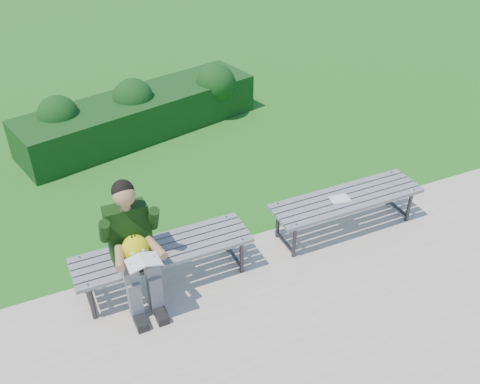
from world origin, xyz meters
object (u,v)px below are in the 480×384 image
object	(u,v)px
hedge	(141,111)
bench_left	(163,253)
bench_right	(347,201)
paper_sheet	(340,199)
seated_boy	(133,243)

from	to	relation	value
hedge	bench_left	world-z (taller)	hedge
hedge	bench_left	bearing A→B (deg)	-102.46
bench_right	paper_sheet	world-z (taller)	bench_right
hedge	bench_right	world-z (taller)	hedge
bench_left	seated_boy	size ratio (longest dim) A/B	1.37
hedge	bench_right	distance (m)	3.67
hedge	paper_sheet	distance (m)	3.63
seated_boy	bench_left	bearing A→B (deg)	17.80
hedge	seated_boy	distance (m)	3.62
paper_sheet	seated_boy	bearing A→B (deg)	-178.12
seated_boy	paper_sheet	xyz separation A→B (m)	(2.38, 0.08, -0.24)
bench_left	bench_right	world-z (taller)	same
hedge	bench_right	size ratio (longest dim) A/B	2.14
hedge	bench_left	size ratio (longest dim) A/B	2.14
bench_left	bench_right	size ratio (longest dim) A/B	1.00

